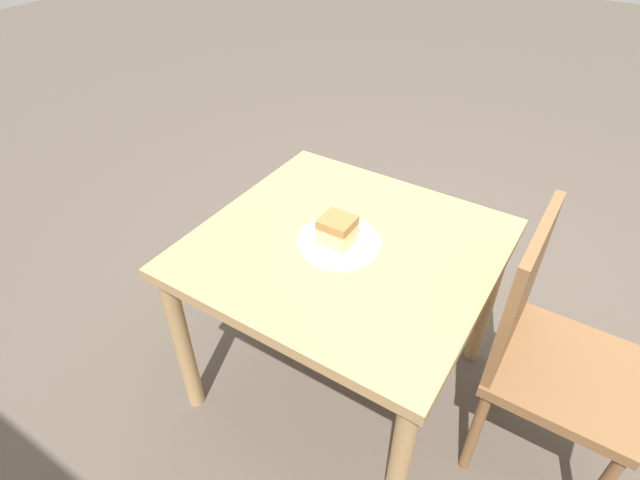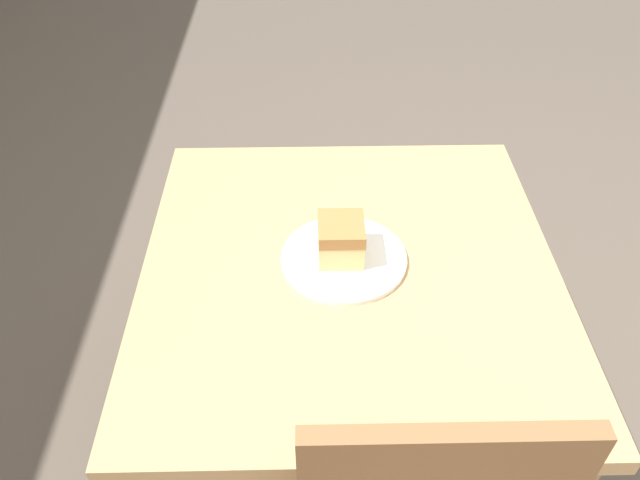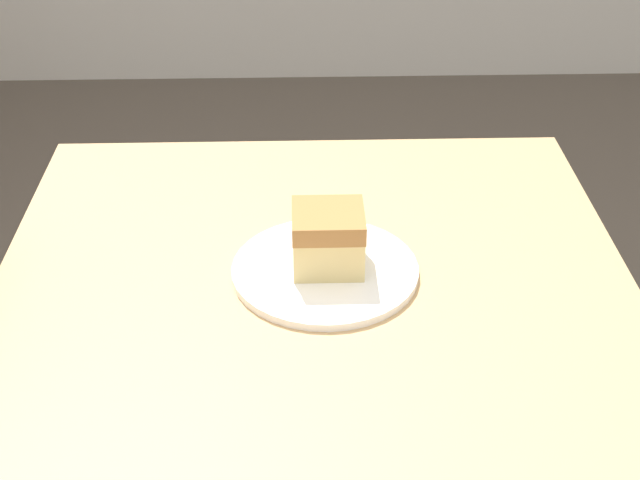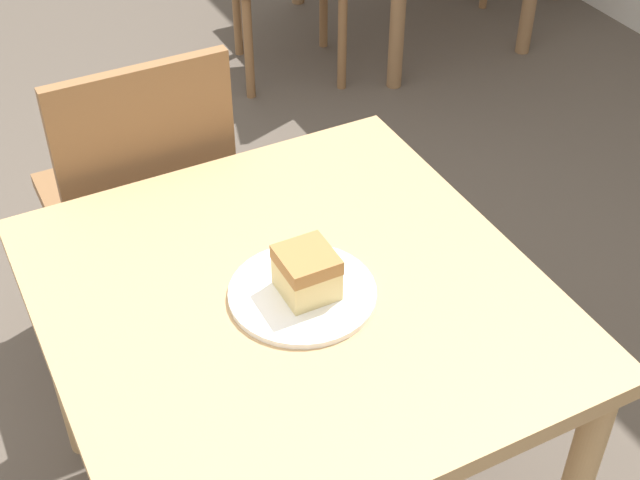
# 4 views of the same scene
# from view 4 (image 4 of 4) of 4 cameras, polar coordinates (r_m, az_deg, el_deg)

# --- Properties ---
(dining_table_near) EXTENTS (0.94, 0.90, 0.70)m
(dining_table_near) POSITION_cam_4_polar(r_m,az_deg,el_deg) (1.73, -1.71, -5.71)
(dining_table_near) COLOR tan
(dining_table_near) RESTS_ON ground_plane
(chair_near_window) EXTENTS (0.43, 0.43, 0.93)m
(chair_near_window) POSITION_cam_4_polar(r_m,az_deg,el_deg) (2.25, -11.37, 2.62)
(chair_near_window) COLOR brown
(chair_near_window) RESTS_ON ground_plane
(plate) EXTENTS (0.28, 0.28, 0.01)m
(plate) POSITION_cam_4_polar(r_m,az_deg,el_deg) (1.65, -1.13, -3.41)
(plate) COLOR white
(plate) RESTS_ON dining_table_near
(cake_slice) EXTENTS (0.10, 0.10, 0.09)m
(cake_slice) POSITION_cam_4_polar(r_m,az_deg,el_deg) (1.61, -0.86, -2.09)
(cake_slice) COLOR #E0C67F
(cake_slice) RESTS_ON plate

